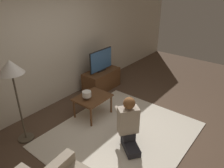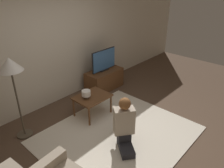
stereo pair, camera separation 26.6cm
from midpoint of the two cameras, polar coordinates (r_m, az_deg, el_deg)
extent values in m
plane|color=brown|center=(4.19, 3.45, -13.22)|extent=(10.00, 10.00, 0.00)
cube|color=beige|center=(4.87, -14.27, 9.26)|extent=(10.00, 0.06, 2.60)
cube|color=beige|center=(4.18, 3.45, -13.14)|extent=(2.66, 2.28, 0.02)
cube|color=brown|center=(5.67, -0.68, 1.16)|extent=(0.98, 0.49, 0.50)
cube|color=black|center=(5.56, -0.70, 3.69)|extent=(0.26, 0.08, 0.04)
cube|color=black|center=(5.46, -0.78, 6.32)|extent=(0.78, 0.03, 0.53)
cube|color=#38669E|center=(5.46, -0.72, 6.30)|extent=(0.75, 0.04, 0.50)
cube|color=brown|center=(4.50, -3.52, -3.40)|extent=(0.70, 0.55, 0.04)
cylinder|color=brown|center=(4.30, -4.18, -8.61)|extent=(0.04, 0.04, 0.42)
cylinder|color=brown|center=(4.67, 1.34, -5.38)|extent=(0.04, 0.04, 0.42)
cylinder|color=brown|center=(4.60, -8.31, -6.26)|extent=(0.04, 0.04, 0.42)
cylinder|color=brown|center=(4.95, -2.81, -3.43)|extent=(0.04, 0.04, 0.42)
cylinder|color=#4C4233|center=(4.44, -20.15, -12.24)|extent=(0.28, 0.28, 0.03)
cylinder|color=#4C4233|center=(4.04, -21.78, -3.87)|extent=(0.03, 0.03, 1.46)
cone|color=silver|center=(3.77, -23.42, 4.74)|extent=(0.40, 0.40, 0.22)
cube|color=#232328|center=(3.85, 5.69, -16.22)|extent=(0.45, 0.49, 0.11)
cube|color=#232328|center=(3.89, 5.05, -13.16)|extent=(0.32, 0.32, 0.14)
cube|color=tan|center=(3.71, 5.24, -9.54)|extent=(0.39, 0.36, 0.47)
sphere|color=#DBAD8E|center=(3.52, 5.46, -5.19)|extent=(0.19, 0.19, 0.19)
sphere|color=brown|center=(3.50, 5.56, -5.15)|extent=(0.20, 0.20, 0.20)
cube|color=black|center=(3.99, 3.84, -6.21)|extent=(0.13, 0.11, 0.04)
cylinder|color=tan|center=(3.92, 5.73, -6.98)|extent=(0.24, 0.28, 0.07)
cylinder|color=tan|center=(3.87, 2.80, -7.31)|extent=(0.24, 0.28, 0.07)
cylinder|color=#4C3823|center=(4.41, -5.01, -3.39)|extent=(0.10, 0.10, 0.06)
cylinder|color=silver|center=(4.37, -5.06, -2.42)|extent=(0.18, 0.18, 0.11)
camera|label=1|loc=(0.13, -88.32, 0.84)|focal=35.00mm
camera|label=2|loc=(0.13, 91.68, -0.84)|focal=35.00mm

